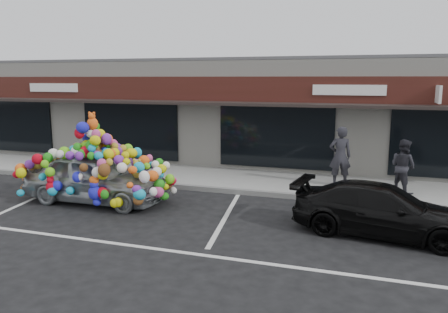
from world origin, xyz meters
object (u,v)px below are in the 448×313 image
(toy_car, at_px, (95,172))
(pedestrian_b, at_px, (403,166))
(pedestrian_a, at_px, (340,156))
(black_sedan, at_px, (382,210))

(toy_car, bearing_deg, pedestrian_b, -68.66)
(pedestrian_a, distance_m, pedestrian_b, 1.89)
(black_sedan, relative_size, pedestrian_b, 2.47)
(black_sedan, distance_m, pedestrian_a, 4.13)
(black_sedan, bearing_deg, pedestrian_a, 25.05)
(black_sedan, xyz_separation_m, pedestrian_a, (-1.20, 3.92, 0.52))
(toy_car, height_order, black_sedan, toy_car)
(pedestrian_a, height_order, pedestrian_b, pedestrian_a)
(pedestrian_a, xyz_separation_m, pedestrian_b, (1.84, -0.39, -0.14))
(pedestrian_b, bearing_deg, black_sedan, 122.84)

